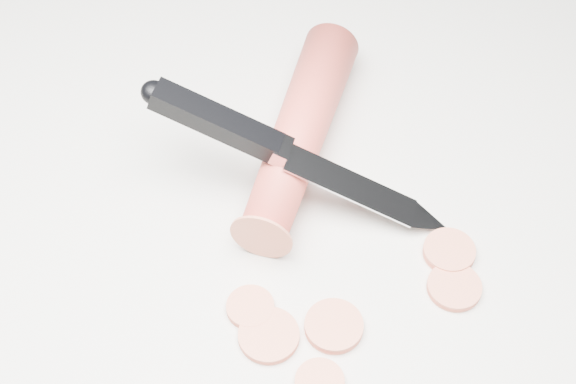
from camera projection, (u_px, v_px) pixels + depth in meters
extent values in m
plane|color=beige|center=(294.00, 269.00, 0.54)|extent=(2.40, 2.40, 0.00)
cylinder|color=red|center=(300.00, 131.00, 0.58)|extent=(0.13, 0.19, 0.04)
cylinder|color=#D26A4A|center=(269.00, 335.00, 0.50)|extent=(0.04, 0.04, 0.01)
cylinder|color=#D26A4A|center=(250.00, 307.00, 0.52)|extent=(0.03, 0.03, 0.01)
cylinder|color=#D26A4A|center=(320.00, 382.00, 0.48)|extent=(0.03, 0.03, 0.01)
cylinder|color=#D26A4A|center=(454.00, 287.00, 0.53)|extent=(0.04, 0.04, 0.01)
cylinder|color=#D26A4A|center=(334.00, 326.00, 0.51)|extent=(0.04, 0.04, 0.01)
cylinder|color=#D26A4A|center=(449.00, 251.00, 0.54)|extent=(0.04, 0.04, 0.01)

